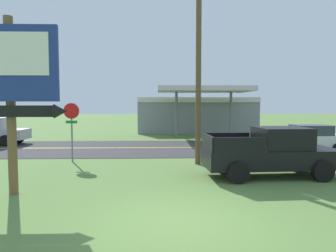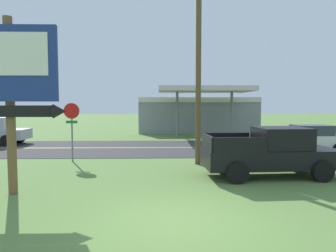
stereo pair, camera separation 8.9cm
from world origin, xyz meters
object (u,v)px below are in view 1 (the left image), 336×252
Objects in this scene: utility_pole at (198,62)px; car_white_near_lane at (309,138)px; motel_sign at (10,78)px; pickup_black_parked_on_lawn at (272,152)px; stop_sign at (72,121)px; gas_station at (196,113)px.

utility_pole is 2.18× the size of car_white_near_lane.
motel_sign is 1.05× the size of pickup_black_parked_on_lawn.
utility_pole reaches higher than stop_sign.
stop_sign is 0.32× the size of utility_pole.
stop_sign is at bearing 158.74° from pickup_black_parked_on_lawn.
gas_station is 2.86× the size of car_white_near_lane.
car_white_near_lane is at bearing 26.69° from utility_pole.
stop_sign is at bearing -167.97° from car_white_near_lane.
pickup_black_parked_on_lawn is (8.81, -3.43, -1.06)m from stop_sign.
motel_sign is 24.52m from gas_station.
utility_pole is 0.76× the size of gas_station.
utility_pole reaches higher than gas_station.
pickup_black_parked_on_lawn is (2.60, -2.67, -3.91)m from utility_pole.
gas_station is at bearing 109.69° from car_white_near_lane.
utility_pole is at bearing 134.23° from pickup_black_parked_on_lawn.
car_white_near_lane is at bearing 32.19° from motel_sign.
pickup_black_parked_on_lawn is 1.26× the size of car_white_near_lane.
gas_station is 2.26× the size of pickup_black_parked_on_lawn.
utility_pole reaches higher than motel_sign.
gas_station is (8.27, 17.20, -0.08)m from stop_sign.
gas_station is at bearing 83.46° from utility_pole.
pickup_black_parked_on_lawn is at bearing -88.50° from gas_station.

